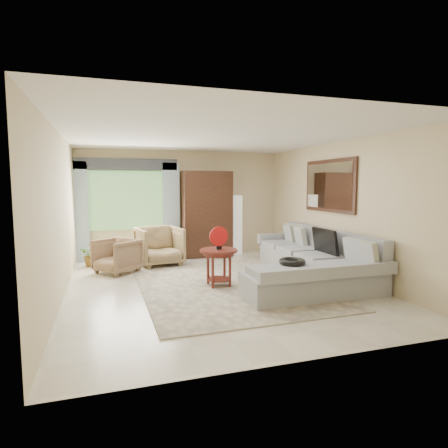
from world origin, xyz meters
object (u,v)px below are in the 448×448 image
object	(u,v)px
sectional_sofa	(311,265)
armchair_right	(159,246)
tv_screen	(325,241)
potted_plant	(92,254)
floor_lamp	(236,225)
coffee_table	(219,267)
armoire	(207,214)
armchair_left	(117,256)

from	to	relation	value
sectional_sofa	armchair_right	world-z (taller)	sectional_sofa
tv_screen	potted_plant	distance (m)	4.92
sectional_sofa	potted_plant	distance (m)	4.66
potted_plant	sectional_sofa	bearing A→B (deg)	-32.67
floor_lamp	coffee_table	bearing A→B (deg)	-115.00
potted_plant	armoire	size ratio (longest dim) A/B	0.25
armchair_left	floor_lamp	bearing A→B (deg)	73.70
sectional_sofa	tv_screen	bearing A→B (deg)	-4.71
sectional_sofa	armchair_right	bearing A→B (deg)	138.97
floor_lamp	armchair_left	bearing A→B (deg)	-157.29
tv_screen	potted_plant	world-z (taller)	tv_screen
sectional_sofa	armoire	distance (m)	3.24
tv_screen	coffee_table	bearing A→B (deg)	176.26
coffee_table	floor_lamp	distance (m)	3.17
coffee_table	armoire	world-z (taller)	armoire
armchair_left	potted_plant	bearing A→B (deg)	172.72
armchair_left	armoire	world-z (taller)	armoire
floor_lamp	armoire	bearing A→B (deg)	-175.71
armchair_right	armoire	bearing A→B (deg)	18.90
coffee_table	tv_screen	bearing A→B (deg)	-3.74
armoire	floor_lamp	world-z (taller)	armoire
floor_lamp	tv_screen	bearing A→B (deg)	-76.78
tv_screen	coffee_table	xyz separation A→B (m)	(-2.03, 0.13, -0.37)
coffee_table	potted_plant	xyz separation A→B (m)	(-2.16, 2.41, -0.09)
tv_screen	armchair_right	bearing A→B (deg)	141.54
armchair_right	armoire	size ratio (longest dim) A/B	0.45
coffee_table	armchair_left	world-z (taller)	armchair_left
armchair_right	floor_lamp	size ratio (longest dim) A/B	0.62
sectional_sofa	armoire	size ratio (longest dim) A/B	1.65
coffee_table	armchair_right	world-z (taller)	armchair_right
armchair_right	floor_lamp	bearing A→B (deg)	10.06
potted_plant	armchair_left	bearing A→B (deg)	-58.27
tv_screen	potted_plant	bearing A→B (deg)	148.80
sectional_sofa	armchair_left	xyz separation A→B (m)	(-3.42, 1.71, 0.06)
sectional_sofa	armoire	xyz separation A→B (m)	(-1.23, 2.90, 0.77)
armchair_right	tv_screen	bearing A→B (deg)	-48.93
tv_screen	armoire	distance (m)	3.30
tv_screen	armchair_left	distance (m)	4.09
coffee_table	armchair_right	distance (m)	2.20
floor_lamp	sectional_sofa	bearing A→B (deg)	-81.67
armchair_left	potted_plant	size ratio (longest dim) A/B	1.47
armchair_right	potted_plant	distance (m)	1.47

